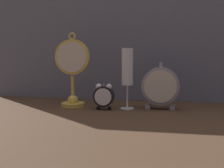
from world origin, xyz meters
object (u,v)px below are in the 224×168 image
object	(u,v)px
mantel_clock_silver	(160,87)
champagne_flute	(127,71)
pocket_watch_on_stand	(73,73)
alarm_clock_twin_bell	(104,95)

from	to	relation	value
mantel_clock_silver	champagne_flute	world-z (taller)	champagne_flute
pocket_watch_on_stand	alarm_clock_twin_bell	size ratio (longest dim) A/B	2.96
pocket_watch_on_stand	mantel_clock_silver	xyz separation A→B (m)	(0.36, 0.01, -0.05)
mantel_clock_silver	alarm_clock_twin_bell	bearing A→B (deg)	-166.79
pocket_watch_on_stand	alarm_clock_twin_bell	world-z (taller)	pocket_watch_on_stand
pocket_watch_on_stand	mantel_clock_silver	world-z (taller)	pocket_watch_on_stand
pocket_watch_on_stand	mantel_clock_silver	size ratio (longest dim) A/B	1.63
pocket_watch_on_stand	champagne_flute	bearing A→B (deg)	-1.65
alarm_clock_twin_bell	mantel_clock_silver	world-z (taller)	mantel_clock_silver
pocket_watch_on_stand	mantel_clock_silver	bearing A→B (deg)	1.78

